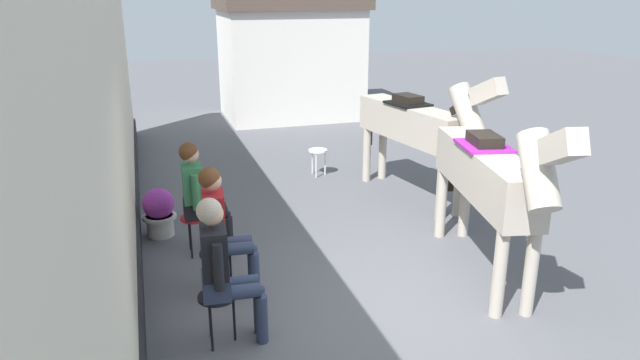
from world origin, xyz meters
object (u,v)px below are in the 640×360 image
spare_stool_white (318,153)px  satchel_bag (194,212)px  seated_visitor_middle (221,225)px  saddled_horse_far (416,125)px  flower_planter_farthest (159,211)px  seated_visitor_far (199,193)px  saddled_horse_near (489,177)px  seated_visitor_near (222,264)px

spare_stool_white → satchel_bag: 2.65m
seated_visitor_middle → saddled_horse_far: size_ratio=0.47×
saddled_horse_far → flower_planter_farthest: saddled_horse_far is taller
saddled_horse_far → seated_visitor_far: bearing=-163.5°
seated_visitor_far → seated_visitor_middle: bearing=-84.1°
satchel_bag → flower_planter_farthest: bearing=-177.9°
saddled_horse_near → seated_visitor_far: bearing=152.7°
seated_visitor_near → flower_planter_farthest: seated_visitor_near is taller
flower_planter_farthest → saddled_horse_near: bearing=-33.1°
saddled_horse_near → saddled_horse_far: 2.50m
seated_visitor_near → saddled_horse_near: 2.97m
seated_visitor_middle → saddled_horse_near: bearing=-9.1°
seated_visitor_middle → seated_visitor_far: bearing=95.9°
seated_visitor_middle → satchel_bag: seated_visitor_middle is taller
seated_visitor_middle → flower_planter_farthest: (-0.57, 1.75, -0.44)m
seated_visitor_middle → saddled_horse_near: 2.86m
flower_planter_farthest → seated_visitor_near: bearing=-80.2°
seated_visitor_far → satchel_bag: bearing=89.3°
seated_visitor_far → spare_stool_white: bearing=48.4°
seated_visitor_near → spare_stool_white: bearing=63.3°
seated_visitor_middle → saddled_horse_near: saddled_horse_near is taller
seated_visitor_near → seated_visitor_far: 1.95m
seated_visitor_near → saddled_horse_near: (2.91, 0.44, 0.38)m
saddled_horse_far → flower_planter_farthest: (-3.74, -0.28, -0.82)m
seated_visitor_near → spare_stool_white: 5.03m
seated_visitor_far → satchel_bag: seated_visitor_far is taller
saddled_horse_far → spare_stool_white: bearing=123.4°
seated_visitor_middle → flower_planter_farthest: 1.89m
seated_visitor_middle → flower_planter_farthest: seated_visitor_middle is taller
seated_visitor_near → seated_visitor_far: (0.00, 1.95, 0.00)m
seated_visitor_middle → flower_planter_farthest: bearing=108.0°
saddled_horse_near → satchel_bag: bearing=137.6°
seated_visitor_far → saddled_horse_near: bearing=-27.3°
seated_visitor_far → satchel_bag: size_ratio=4.96×
seated_visitor_middle → saddled_horse_near: (2.80, -0.45, 0.38)m
seated_visitor_far → saddled_horse_far: bearing=16.5°
seated_visitor_far → flower_planter_farthest: 0.94m
seated_visitor_far → saddled_horse_far: (3.28, 0.97, 0.38)m
seated_visitor_far → spare_stool_white: (2.25, 2.53, -0.38)m
seated_visitor_far → saddled_horse_near: 3.30m
seated_visitor_near → seated_visitor_middle: (0.11, 0.89, 0.00)m
seated_visitor_middle → saddled_horse_far: saddled_horse_far is taller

